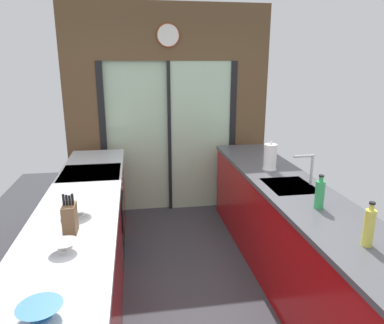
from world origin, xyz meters
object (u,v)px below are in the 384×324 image
Objects in this scene: soap_bottle_near at (369,227)px; soap_bottle_far at (320,194)px; paper_towel_roll at (270,157)px; knife_block at (70,218)px; mixing_bowl_near at (40,312)px; oven_range at (94,215)px; mixing_bowl_far at (77,211)px; mixing_bowl_mid at (64,246)px.

soap_bottle_far is at bearing 90.00° from soap_bottle_near.
paper_towel_roll is (-0.00, 1.01, 0.02)m from soap_bottle_far.
knife_block is at bearing 165.59° from soap_bottle_near.
mixing_bowl_near is at bearing -168.68° from soap_bottle_near.
mixing_bowl_near is 0.73× the size of knife_block.
soap_bottle_near reaches higher than soap_bottle_far.
paper_towel_roll reaches higher than soap_bottle_near.
mixing_bowl_far is at bearing -89.02° from oven_range.
oven_range is at bearing 90.98° from mixing_bowl_far.
mixing_bowl_mid is 0.74× the size of mixing_bowl_far.
mixing_bowl_far is 0.82× the size of soap_bottle_far.
mixing_bowl_mid is at bearing -90.00° from mixing_bowl_far.
paper_towel_roll is (0.00, 1.59, 0.01)m from soap_bottle_near.
soap_bottle_far is (1.78, 0.94, 0.08)m from mixing_bowl_near.
mixing_bowl_near is at bearing -132.42° from paper_towel_roll.
oven_range is 1.46m from knife_block.
mixing_bowl_far is 0.80× the size of knife_block.
mixing_bowl_far is 1.79m from soap_bottle_far.
mixing_bowl_near is (0.02, -2.16, 0.50)m from oven_range.
oven_range is 1.19m from mixing_bowl_far.
soap_bottle_far reaches higher than mixing_bowl_far.
mixing_bowl_near is 2.01m from soap_bottle_far.
mixing_bowl_mid is at bearing -89.33° from oven_range.
knife_block is at bearing -147.49° from paper_towel_roll.
paper_towel_roll is (1.80, -0.21, 0.60)m from oven_range.
mixing_bowl_far is at bearing 90.00° from mixing_bowl_near.
oven_range is 1.91m from paper_towel_roll.
mixing_bowl_far reaches higher than mixing_bowl_near.
mixing_bowl_near is 0.70× the size of soap_bottle_near.
soap_bottle_near is at bearing -90.00° from soap_bottle_far.
soap_bottle_near is at bearing -6.99° from mixing_bowl_mid.
knife_block is at bearing -90.00° from mixing_bowl_far.
knife_block is (-0.00, 0.81, 0.07)m from mixing_bowl_near.
mixing_bowl_near is 0.57m from mixing_bowl_mid.
soap_bottle_far reaches higher than mixing_bowl_mid.
mixing_bowl_near is 1.08m from mixing_bowl_far.
soap_bottle_far is at bearing -4.67° from mixing_bowl_far.
mixing_bowl_near is 0.82m from knife_block.
mixing_bowl_mid reaches higher than oven_range.
mixing_bowl_far is (0.00, 1.08, 0.00)m from mixing_bowl_near.
knife_block is (-0.00, 0.24, 0.07)m from mixing_bowl_mid.
mixing_bowl_far is 0.72× the size of paper_towel_roll.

